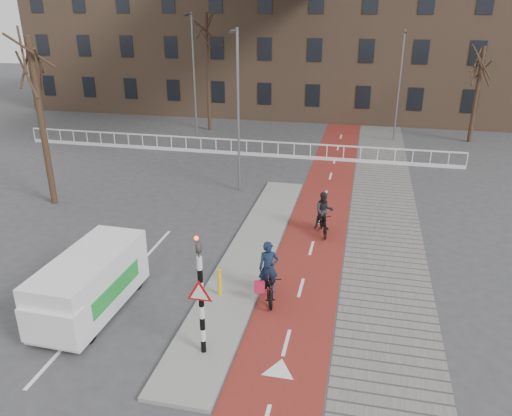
# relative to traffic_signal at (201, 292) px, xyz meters

# --- Properties ---
(ground) EXTENTS (120.00, 120.00, 0.00)m
(ground) POSITION_rel_traffic_signal_xyz_m (0.60, 2.02, -1.99)
(ground) COLOR #38383A
(ground) RESTS_ON ground
(bike_lane) EXTENTS (2.50, 60.00, 0.01)m
(bike_lane) POSITION_rel_traffic_signal_xyz_m (2.10, 12.02, -1.98)
(bike_lane) COLOR maroon
(bike_lane) RESTS_ON ground
(sidewalk) EXTENTS (3.00, 60.00, 0.01)m
(sidewalk) POSITION_rel_traffic_signal_xyz_m (4.90, 12.02, -1.98)
(sidewalk) COLOR slate
(sidewalk) RESTS_ON ground
(curb_island) EXTENTS (1.80, 16.00, 0.12)m
(curb_island) POSITION_rel_traffic_signal_xyz_m (-0.10, 6.02, -1.93)
(curb_island) COLOR gray
(curb_island) RESTS_ON ground
(traffic_signal) EXTENTS (0.80, 0.80, 3.68)m
(traffic_signal) POSITION_rel_traffic_signal_xyz_m (0.00, 0.00, 0.00)
(traffic_signal) COLOR black
(traffic_signal) RESTS_ON curb_island
(bollard) EXTENTS (0.12, 0.12, 0.90)m
(bollard) POSITION_rel_traffic_signal_xyz_m (-0.38, 2.86, -1.42)
(bollard) COLOR yellow
(bollard) RESTS_ON curb_island
(cyclist_near) EXTENTS (1.24, 2.02, 1.98)m
(cyclist_near) POSITION_rel_traffic_signal_xyz_m (1.15, 3.15, -1.32)
(cyclist_near) COLOR black
(cyclist_near) RESTS_ON bike_lane
(cyclist_far) EXTENTS (0.89, 1.74, 1.82)m
(cyclist_far) POSITION_rel_traffic_signal_xyz_m (2.40, 8.42, -1.23)
(cyclist_far) COLOR black
(cyclist_far) RESTS_ON bike_lane
(van) EXTENTS (1.83, 4.35, 1.85)m
(van) POSITION_rel_traffic_signal_xyz_m (-4.02, 1.34, -1.01)
(van) COLOR white
(van) RESTS_ON ground
(railing) EXTENTS (28.00, 0.10, 0.99)m
(railing) POSITION_rel_traffic_signal_xyz_m (-4.40, 19.02, -1.68)
(railing) COLOR silver
(railing) RESTS_ON ground
(townhouse_row) EXTENTS (46.00, 10.00, 15.90)m
(townhouse_row) POSITION_rel_traffic_signal_xyz_m (-2.40, 34.02, 5.82)
(townhouse_row) COLOR #7F6047
(townhouse_row) RESTS_ON ground
(tree_left) EXTENTS (0.29, 0.29, 7.59)m
(tree_left) POSITION_rel_traffic_signal_xyz_m (-10.46, 9.14, 1.81)
(tree_left) COLOR #322016
(tree_left) RESTS_ON ground
(tree_mid) EXTENTS (0.25, 0.25, 8.30)m
(tree_mid) POSITION_rel_traffic_signal_xyz_m (-7.73, 25.07, 2.16)
(tree_mid) COLOR #322016
(tree_mid) RESTS_ON ground
(tree_right) EXTENTS (0.27, 0.27, 6.31)m
(tree_right) POSITION_rel_traffic_signal_xyz_m (10.81, 25.61, 1.17)
(tree_right) COLOR #322016
(tree_right) RESTS_ON ground
(streetlight_near) EXTENTS (0.12, 0.12, 7.84)m
(streetlight_near) POSITION_rel_traffic_signal_xyz_m (-2.27, 12.74, 1.93)
(streetlight_near) COLOR slate
(streetlight_near) RESTS_ON ground
(streetlight_left) EXTENTS (0.12, 0.12, 8.31)m
(streetlight_left) POSITION_rel_traffic_signal_xyz_m (-7.84, 22.43, 2.17)
(streetlight_left) COLOR slate
(streetlight_left) RESTS_ON ground
(streetlight_right) EXTENTS (0.12, 0.12, 7.31)m
(streetlight_right) POSITION_rel_traffic_signal_xyz_m (5.73, 24.84, 1.67)
(streetlight_right) COLOR slate
(streetlight_right) RESTS_ON ground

